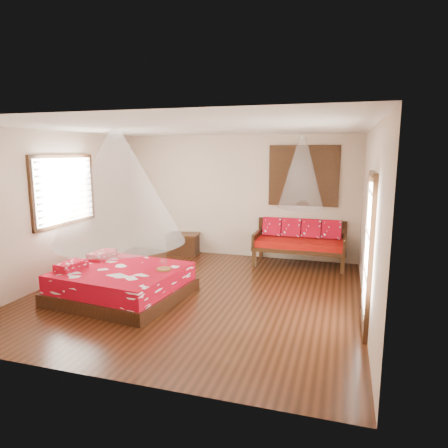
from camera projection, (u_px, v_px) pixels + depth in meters
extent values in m
cube|color=black|center=(196.00, 294.00, 6.90)|extent=(5.50, 5.50, 0.02)
cube|color=white|center=(194.00, 127.00, 6.40)|extent=(5.50, 5.50, 0.02)
cube|color=beige|center=(57.00, 207.00, 7.43)|extent=(0.02, 5.50, 2.80)
cube|color=beige|center=(371.00, 222.00, 5.86)|extent=(0.02, 5.50, 2.80)
cube|color=beige|center=(238.00, 196.00, 9.25)|extent=(5.50, 0.02, 2.80)
cube|color=beige|center=(98.00, 253.00, 4.05)|extent=(5.50, 0.02, 2.80)
cube|color=black|center=(123.00, 291.00, 6.71)|extent=(2.18, 2.01, 0.20)
cube|color=#B0051B|center=(122.00, 277.00, 6.67)|extent=(2.07, 1.90, 0.30)
cube|color=#B0051B|center=(71.00, 266.00, 6.57)|extent=(0.34, 0.55, 0.13)
cube|color=#B0051B|center=(102.00, 255.00, 7.25)|extent=(0.34, 0.55, 0.13)
cube|color=black|center=(254.00, 257.00, 8.51)|extent=(0.08, 0.08, 0.42)
cube|color=black|center=(343.00, 264.00, 7.99)|extent=(0.08, 0.08, 0.42)
cube|color=black|center=(261.00, 249.00, 9.21)|extent=(0.08, 0.08, 0.42)
cube|color=black|center=(343.00, 255.00, 8.69)|extent=(0.08, 0.08, 0.42)
cube|color=black|center=(299.00, 248.00, 8.57)|extent=(1.93, 0.86, 0.08)
cube|color=#960506|center=(299.00, 243.00, 8.55)|extent=(1.87, 0.80, 0.14)
cube|color=black|center=(302.00, 231.00, 8.88)|extent=(1.93, 0.06, 0.55)
cube|color=black|center=(257.00, 238.00, 8.80)|extent=(0.06, 0.86, 0.30)
cube|color=black|center=(345.00, 244.00, 8.28)|extent=(0.06, 0.86, 0.30)
cube|color=#B0051B|center=(272.00, 227.00, 8.94)|extent=(0.41, 0.20, 0.42)
cube|color=#B0051B|center=(291.00, 228.00, 8.82)|extent=(0.41, 0.20, 0.42)
cube|color=#B0051B|center=(311.00, 229.00, 8.69)|extent=(0.41, 0.20, 0.42)
cube|color=#B0051B|center=(331.00, 230.00, 8.57)|extent=(0.41, 0.20, 0.42)
cube|color=black|center=(183.00, 245.00, 9.52)|extent=(0.74, 0.56, 0.45)
cube|color=black|center=(183.00, 235.00, 9.48)|extent=(0.78, 0.61, 0.05)
cube|color=black|center=(304.00, 176.00, 8.69)|extent=(1.52, 0.06, 1.32)
cube|color=black|center=(304.00, 176.00, 8.68)|extent=(1.35, 0.04, 1.10)
cube|color=black|center=(64.00, 190.00, 7.56)|extent=(0.08, 1.74, 1.34)
cube|color=white|center=(66.00, 190.00, 7.55)|extent=(0.04, 1.54, 1.10)
cube|color=black|center=(368.00, 255.00, 5.37)|extent=(0.08, 1.02, 2.16)
cube|color=white|center=(367.00, 247.00, 5.36)|extent=(0.03, 0.82, 1.70)
cylinder|color=brown|center=(164.00, 269.00, 6.56)|extent=(0.24, 0.24, 0.03)
cone|color=white|center=(118.00, 188.00, 6.40)|extent=(2.13, 2.13, 1.80)
cone|color=white|center=(302.00, 172.00, 8.23)|extent=(0.95, 0.95, 1.50)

